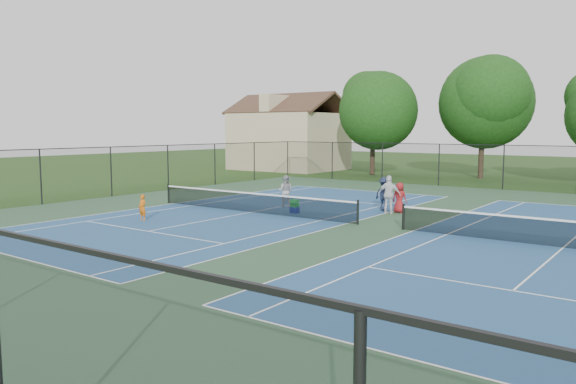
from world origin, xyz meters
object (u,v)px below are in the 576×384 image
Objects in this scene: child_player at (142,208)px; bystander_c at (400,198)px; bystander_b at (384,194)px; bystander_a at (389,195)px; ball_crate at (295,210)px; tree_back_b at (483,98)px; ball_hopper at (295,203)px; clapboard_house at (289,139)px; instructor at (286,191)px; tree_back_a at (373,107)px.

child_player is 12.17m from bystander_c.
child_player is 0.68× the size of bystander_b.
bystander_a is 4.63m from ball_crate.
tree_back_b is 22.55m from bystander_b.
bystander_c reaches higher than ball_hopper.
ball_crate is at bearing 16.03° from bystander_a.
bystander_a is (21.62, -21.34, -2.16)m from clapboard_house.
clapboard_house is 9.28× the size of child_player.
clapboard_house is 30.31m from bystander_c.
tree_back_b reaches higher than child_player.
tree_back_b is 24.25m from instructor.
bystander_a is at bearing 61.00° from bystander_c.
tree_back_b is 5.87× the size of bystander_b.
child_player is at bearing -65.35° from clapboard_house.
clapboard_house is at bearing -31.20° from bystander_b.
child_player is 0.78× the size of bystander_c.
bystander_a reaches higher than bystander_c.
child_player is at bearing 63.91° from bystander_b.
child_player is at bearing 50.26° from instructor.
bystander_b is 4.54m from ball_hopper.
bystander_a is 0.84m from bystander_b.
bystander_b is at bearing -84.59° from tree_back_b.
instructor is at bearing -54.16° from clapboard_house.
bystander_c is 5.12m from ball_hopper.
ball_crate is (7.86, -22.92, -5.88)m from tree_back_a.
bystander_c is 5.15m from ball_crate.
bystander_b is at bearing 47.89° from child_player.
tree_back_a is 25.16× the size of ball_hopper.
bystander_c is at bearing 37.54° from ball_crate.
instructor is at bearing 137.69° from ball_hopper.
tree_back_a is at bearing -47.38° from bystander_b.
tree_back_b is 6.02× the size of instructor.
clapboard_house is at bearing 126.74° from ball_hopper.
bystander_a reaches higher than ball_hopper.
clapboard_house reaches higher than instructor.
bystander_b is (2.05, -21.71, -5.74)m from tree_back_b.
bystander_a is at bearing 43.79° from child_player.
tree_back_b reaches higher than tree_back_a.
bystander_c reaches higher than child_player.
bystander_a is at bearing 170.02° from instructor.
child_player is at bearing -99.89° from tree_back_b.
tree_back_a is 4.93× the size of bystander_a.
ball_crate is (1.70, -1.55, -0.68)m from instructor.
ball_crate is at bearing 0.00° from ball_hopper.
bystander_a reaches higher than ball_crate.
tree_back_b is 5.40× the size of bystander_a.
tree_back_a is 29.47m from child_player.
child_player is 3.00× the size of ball_crate.
instructor is at bearing 15.93° from bystander_c.
clapboard_house is at bearing -74.97° from instructor.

